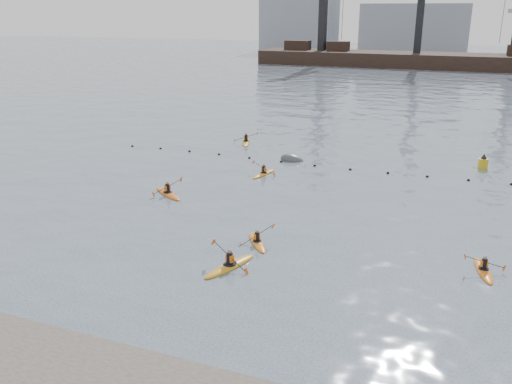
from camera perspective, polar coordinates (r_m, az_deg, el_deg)
ground at (r=26.45m, az=-9.32°, el=-9.47°), size 400.00×400.00×0.00m
float_line at (r=45.97m, az=4.48°, el=3.04°), size 33.24×0.73×0.24m
barge_pier at (r=130.87m, az=16.40°, el=13.34°), size 72.00×19.30×29.50m
skyline at (r=170.45m, az=18.95°, el=16.65°), size 141.00×28.00×22.00m
kayaker_0 at (r=30.26m, az=0.12°, el=-5.27°), size 2.17×2.68×1.21m
kayaker_1 at (r=27.59m, az=-2.77°, el=-7.73°), size 2.38×3.57×1.41m
kayaker_2 at (r=38.58m, az=-9.27°, el=-0.12°), size 3.22×2.47×1.24m
kayaker_3 at (r=42.74m, az=0.82°, el=1.98°), size 2.11×3.13×1.17m
kayaker_4 at (r=29.44m, az=22.82°, el=-7.55°), size 2.03×3.07×1.04m
kayaker_5 at (r=53.07m, az=-1.05°, el=5.30°), size 2.33×3.55×1.29m
mooring_buoy at (r=46.91m, az=3.84°, el=3.33°), size 2.40×1.48×1.47m
nav_buoy at (r=48.03m, az=22.79°, el=2.78°), size 0.77×0.77×1.40m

